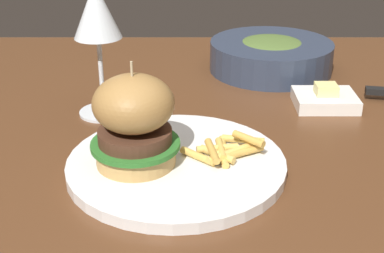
# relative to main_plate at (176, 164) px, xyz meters

# --- Properties ---
(dining_table) EXTENTS (1.38, 0.78, 0.74)m
(dining_table) POSITION_rel_main_plate_xyz_m (0.04, 0.20, -0.10)
(dining_table) COLOR #56331C
(dining_table) RESTS_ON ground
(main_plate) EXTENTS (0.27, 0.27, 0.01)m
(main_plate) POSITION_rel_main_plate_xyz_m (0.00, 0.00, 0.00)
(main_plate) COLOR white
(main_plate) RESTS_ON dining_table
(burger_sandwich) EXTENTS (0.11, 0.11, 0.13)m
(burger_sandwich) POSITION_rel_main_plate_xyz_m (-0.05, -0.01, 0.06)
(burger_sandwich) COLOR tan
(burger_sandwich) RESTS_ON main_plate
(fries_pile) EXTENTS (0.11, 0.08, 0.02)m
(fries_pile) POSITION_rel_main_plate_xyz_m (0.06, 0.01, 0.02)
(fries_pile) COLOR #E0B251
(fries_pile) RESTS_ON main_plate
(wine_glass) EXTENTS (0.07, 0.07, 0.20)m
(wine_glass) POSITION_rel_main_plate_xyz_m (-0.11, 0.17, 0.14)
(wine_glass) COLOR silver
(wine_glass) RESTS_ON dining_table
(butter_dish) EXTENTS (0.09, 0.08, 0.04)m
(butter_dish) POSITION_rel_main_plate_xyz_m (0.23, 0.20, 0.00)
(butter_dish) COLOR white
(butter_dish) RESTS_ON dining_table
(soup_bowl) EXTENTS (0.22, 0.22, 0.06)m
(soup_bowl) POSITION_rel_main_plate_xyz_m (0.16, 0.37, 0.02)
(soup_bowl) COLOR #2D384C
(soup_bowl) RESTS_ON dining_table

